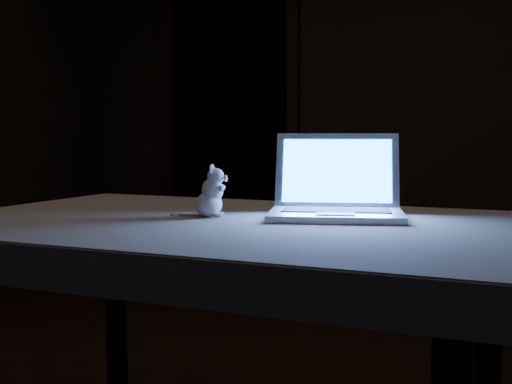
% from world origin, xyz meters
% --- Properties ---
extents(back_wall, '(4.50, 0.04, 2.60)m').
position_xyz_m(back_wall, '(0.00, 2.50, 1.30)').
color(back_wall, black).
rests_on(back_wall, ground).
extents(doorway, '(1.06, 0.36, 2.13)m').
position_xyz_m(doorway, '(-1.10, 2.50, 1.06)').
color(doorway, black).
rests_on(doorway, back_wall).
extents(table, '(1.53, 1.02, 0.80)m').
position_xyz_m(table, '(0.16, -0.33, 0.40)').
color(table, black).
rests_on(table, floor).
extents(tablecloth, '(1.69, 1.22, 0.09)m').
position_xyz_m(tablecloth, '(0.12, -0.29, 0.76)').
color(tablecloth, '#B8A795').
rests_on(tablecloth, table).
extents(laptop, '(0.43, 0.40, 0.25)m').
position_xyz_m(laptop, '(0.42, -0.19, 0.93)').
color(laptop, silver).
rests_on(laptop, tablecloth).
extents(plush_mouse, '(0.13, 0.13, 0.14)m').
position_xyz_m(plush_mouse, '(0.09, -0.30, 0.88)').
color(plush_mouse, silver).
rests_on(plush_mouse, tablecloth).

